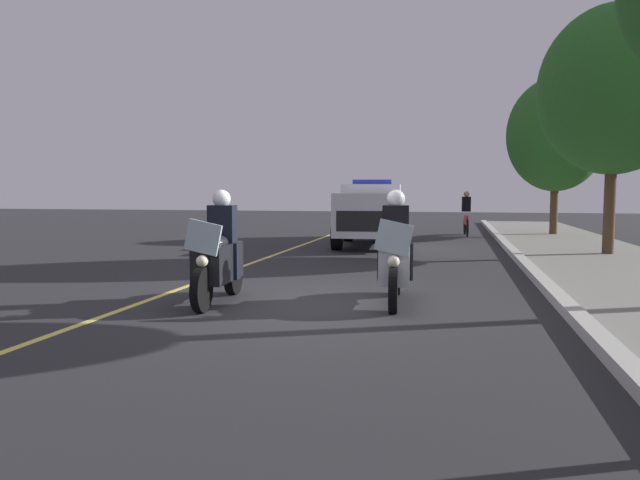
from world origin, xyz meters
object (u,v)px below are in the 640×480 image
Objects in this scene: cyclist_background at (466,214)px; tree_behind_suv at (556,134)px; police_suv at (372,211)px; tree_far_back at (614,90)px; police_motorcycle_lead_right at (395,257)px; police_motorcycle_lead_left at (219,257)px.

tree_behind_suv is at bearing 95.78° from cyclist_background.
police_suv is 5.62m from cyclist_background.
police_suv is 0.80× the size of tree_far_back.
police_motorcycle_lead_right is at bearing -5.41° from cyclist_background.
police_motorcycle_lead_left is 0.43× the size of police_suv.
cyclist_background is (-4.77, 2.96, -0.22)m from police_suv.
tree_behind_suv is (-15.03, 7.14, 3.08)m from police_motorcycle_lead_left.
tree_far_back is at bearing 26.63° from cyclist_background.
police_motorcycle_lead_right is 14.23m from cyclist_background.
police_motorcycle_lead_left is 15.23m from cyclist_background.
police_suv is at bearing -50.34° from tree_behind_suv.
tree_far_back is at bearing 147.36° from police_motorcycle_lead_right.
cyclist_background is (-14.71, 3.96, 0.14)m from police_motorcycle_lead_left.
tree_behind_suv is (-0.32, 3.18, 2.93)m from cyclist_background.
police_motorcycle_lead_right is 9.46m from tree_far_back.
tree_far_back reaches higher than police_suv.
police_motorcycle_lead_right is 9.54m from police_suv.
cyclist_background is 4.34m from tree_behind_suv.
police_suv reaches higher than cyclist_background.
police_motorcycle_lead_right reaches higher than cyclist_background.
police_motorcycle_lead_left is at bearing -15.08° from cyclist_background.
police_motorcycle_lead_left is 11.38m from tree_far_back.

